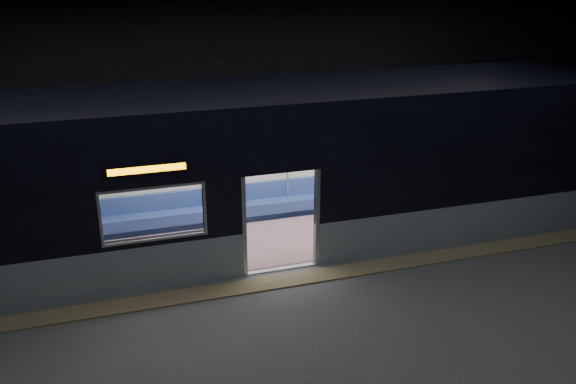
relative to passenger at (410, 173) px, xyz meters
name	(u,v)px	position (x,y,z in m)	size (l,w,h in m)	color
station_floor	(298,295)	(-4.14, -3.55, -0.77)	(24.00, 14.00, 0.01)	#47494C
station_envelope	(299,99)	(-4.14, -3.55, 2.90)	(24.00, 14.00, 5.00)	black
tactile_strip	(289,280)	(-4.14, -3.00, -0.75)	(22.80, 0.50, 0.03)	#8C7F59
metro_car	(260,159)	(-4.14, -1.00, 1.08)	(18.00, 3.04, 3.35)	#919EAC
passenger	(410,173)	(0.00, 0.00, 0.00)	(0.37, 0.63, 1.30)	black
handbag	(413,180)	(-0.01, -0.21, -0.11)	(0.24, 0.20, 0.12)	black
transit_map	(436,138)	(0.86, 0.31, 0.75)	(1.12, 0.03, 0.73)	white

